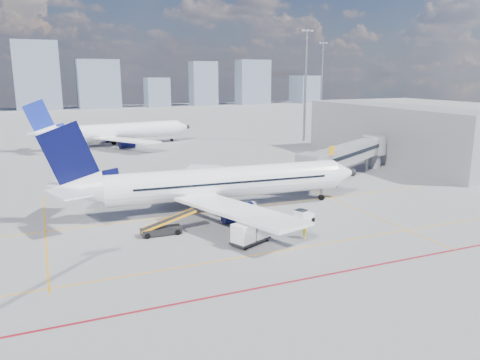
% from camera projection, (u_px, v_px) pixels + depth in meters
% --- Properties ---
extents(ground, '(420.00, 420.00, 0.00)m').
position_uv_depth(ground, '(258.00, 230.00, 47.63)').
color(ground, gray).
rests_on(ground, ground).
extents(apron_markings, '(90.00, 35.12, 0.01)m').
position_uv_depth(apron_markings, '(271.00, 243.00, 43.90)').
color(apron_markings, orange).
rests_on(apron_markings, ground).
extents(jet_bridge, '(23.55, 15.78, 6.30)m').
position_uv_depth(jet_bridge, '(351.00, 154.00, 70.98)').
color(jet_bridge, gray).
rests_on(jet_bridge, ground).
extents(terminal_block, '(10.00, 42.00, 10.00)m').
position_uv_depth(terminal_block, '(396.00, 133.00, 85.15)').
color(terminal_block, gray).
rests_on(terminal_block, ground).
extents(floodlight_mast_ne, '(3.20, 0.61, 25.45)m').
position_uv_depth(floodlight_mast_ne, '(305.00, 83.00, 108.52)').
color(floodlight_mast_ne, slate).
rests_on(floodlight_mast_ne, ground).
extents(floodlight_mast_far, '(3.20, 0.61, 25.45)m').
position_uv_depth(floodlight_mast_far, '(322.00, 81.00, 150.26)').
color(floodlight_mast_far, slate).
rests_on(floodlight_mast_far, ground).
extents(distant_skyline, '(247.00, 15.85, 30.18)m').
position_uv_depth(distant_skyline, '(42.00, 83.00, 208.85)').
color(distant_skyline, slate).
rests_on(distant_skyline, ground).
extents(main_aircraft, '(37.23, 32.40, 10.93)m').
position_uv_depth(main_aircraft, '(213.00, 184.00, 53.74)').
color(main_aircraft, white).
rests_on(main_aircraft, ground).
extents(second_aircraft, '(36.15, 31.31, 10.75)m').
position_uv_depth(second_aircraft, '(113.00, 132.00, 102.27)').
color(second_aircraft, white).
rests_on(second_aircraft, ground).
extents(baggage_tug, '(2.63, 2.18, 1.60)m').
position_uv_depth(baggage_tug, '(303.00, 217.00, 49.52)').
color(baggage_tug, white).
rests_on(baggage_tug, ground).
extents(cargo_dolly, '(4.31, 3.21, 2.16)m').
position_uv_depth(cargo_dolly, '(250.00, 232.00, 43.47)').
color(cargo_dolly, black).
rests_on(cargo_dolly, ground).
extents(belt_loader, '(5.63, 1.61, 2.29)m').
position_uv_depth(belt_loader, '(163.00, 229.00, 46.16)').
color(belt_loader, black).
rests_on(belt_loader, ground).
extents(ramp_worker, '(0.60, 0.75, 1.81)m').
position_uv_depth(ramp_worker, '(305.00, 229.00, 45.17)').
color(ramp_worker, yellow).
rests_on(ramp_worker, ground).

